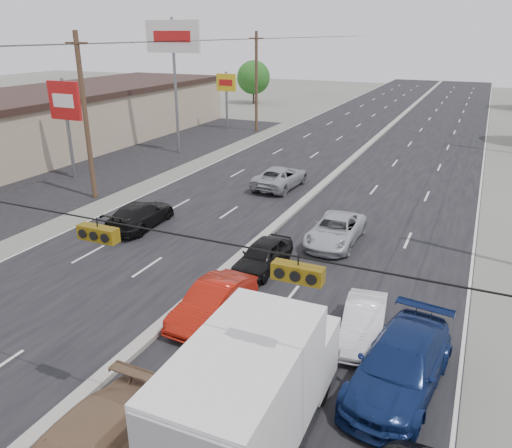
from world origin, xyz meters
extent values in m
plane|color=#606356|center=(0.00, 0.00, 0.00)|extent=(200.00, 200.00, 0.00)
cube|color=black|center=(0.00, 30.00, 0.00)|extent=(20.00, 160.00, 0.02)
cube|color=gray|center=(0.00, 30.00, 0.10)|extent=(0.50, 160.00, 0.20)
cube|color=tan|center=(-26.00, 25.00, 2.30)|extent=(12.00, 42.00, 4.60)
cube|color=black|center=(-17.00, 25.00, 0.00)|extent=(10.00, 42.00, 0.02)
cylinder|color=#422D1E|center=(-12.50, 15.00, 5.00)|extent=(0.30, 0.30, 10.00)
cube|color=#422D1E|center=(-12.50, 15.00, 9.30)|extent=(1.60, 0.12, 0.12)
cylinder|color=#422D1E|center=(-12.50, 40.00, 5.00)|extent=(0.30, 0.30, 10.00)
cube|color=#422D1E|center=(-12.50, 40.00, 9.30)|extent=(1.60, 0.12, 0.12)
cylinder|color=black|center=(0.00, 0.00, 5.80)|extent=(25.00, 0.04, 0.04)
cube|color=#72590C|center=(1.50, 0.00, 5.45)|extent=(1.05, 0.30, 0.35)
cube|color=#72590C|center=(6.50, 0.00, 5.45)|extent=(1.05, 0.30, 0.35)
cylinder|color=slate|center=(-17.00, 18.00, 3.50)|extent=(0.24, 0.24, 7.00)
cube|color=#B21414|center=(-17.00, 18.00, 5.50)|extent=(2.60, 0.25, 2.60)
cylinder|color=slate|center=(-14.50, 28.00, 5.50)|extent=(0.24, 0.24, 11.00)
cube|color=silver|center=(-14.50, 28.00, 9.55)|extent=(5.00, 0.25, 2.50)
cylinder|color=slate|center=(-16.00, 40.00, 3.00)|extent=(0.24, 0.24, 6.00)
cube|color=gold|center=(-16.00, 40.00, 4.90)|extent=(2.20, 0.25, 1.80)
cylinder|color=#382619|center=(-22.00, 60.00, 1.08)|extent=(0.28, 0.28, 2.16)
sphere|color=#154F17|center=(-22.00, 60.00, 3.72)|extent=(4.80, 4.80, 4.80)
cube|color=black|center=(5.33, 0.59, 0.44)|extent=(2.36, 6.91, 0.25)
cube|color=silver|center=(5.34, -0.20, 2.11)|extent=(2.53, 4.95, 2.75)
cube|color=silver|center=(5.29, 3.09, 1.23)|extent=(2.39, 1.90, 1.77)
cylinder|color=black|center=(4.27, 2.83, 0.44)|extent=(0.31, 0.89, 0.88)
cylinder|color=black|center=(6.33, 2.86, 0.44)|extent=(0.31, 0.89, 0.88)
imported|color=#A11509|center=(1.40, 5.46, 0.69)|extent=(1.77, 4.31, 1.39)
imported|color=black|center=(1.40, 10.00, 0.66)|extent=(1.74, 3.94, 1.32)
imported|color=white|center=(6.70, 6.44, 0.63)|extent=(1.81, 3.97, 1.26)
imported|color=#ADB0B5|center=(3.50, 14.18, 0.67)|extent=(2.24, 4.82, 1.34)
imported|color=#102051|center=(8.25, 4.35, 0.79)|extent=(2.89, 5.70, 1.59)
imported|color=black|center=(-6.70, 12.03, 0.69)|extent=(2.26, 4.87, 1.38)
imported|color=#94979B|center=(-2.55, 21.97, 0.72)|extent=(2.68, 5.28, 1.43)
camera|label=1|loc=(9.39, -8.38, 9.90)|focal=35.00mm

